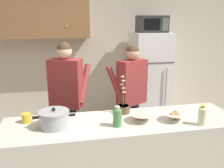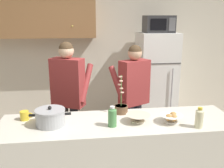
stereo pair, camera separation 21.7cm
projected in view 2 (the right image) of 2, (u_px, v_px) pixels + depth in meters
The scene contains 13 objects.
back_wall_unit at pixel (87, 46), 4.58m from camera, with size 6.00×0.48×2.60m.
kitchen_island at pixel (118, 161), 2.70m from camera, with size 2.43×0.68×0.92m, color silver.
refrigerator at pixel (156, 81), 4.49m from camera, with size 0.64×0.68×1.69m.
microwave at pixel (159, 24), 4.21m from camera, with size 0.48×0.37×0.28m.
person_near_pot at pixel (68, 89), 3.33m from camera, with size 0.61×0.57×1.65m.
person_by_sink at pixel (134, 89), 3.49m from camera, with size 0.60×0.56×1.60m.
cooking_pot at pixel (50, 117), 2.47m from camera, with size 0.40×0.29×0.20m.
coffee_mug at pixel (25, 116), 2.61m from camera, with size 0.13×0.09×0.10m.
bread_bowl at pixel (171, 118), 2.54m from camera, with size 0.24×0.24×0.10m.
empty_bowl at pixel (138, 118), 2.56m from camera, with size 0.25×0.25×0.08m.
bottle_near_edge at pixel (112, 117), 2.45m from camera, with size 0.08×0.08×0.21m.
bottle_mid_counter at pixel (199, 118), 2.42m from camera, with size 0.08×0.08×0.21m.
potted_orchid at pixel (121, 107), 2.79m from camera, with size 0.15×0.15×0.43m.
Camera 2 is at (-0.37, -2.37, 1.96)m, focal length 40.55 mm.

